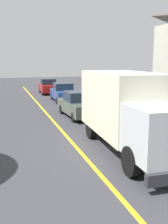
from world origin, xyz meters
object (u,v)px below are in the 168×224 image
(parked_car_mid, at_px, (63,93))
(stop_sign, at_px, (163,100))
(box_truck, at_px, (129,108))
(parked_car_near, at_px, (79,105))
(parked_car_far, at_px, (48,87))

(parked_car_mid, xyz_separation_m, stop_sign, (1.90, -13.18, 1.06))
(box_truck, height_order, parked_car_near, box_truck)
(box_truck, xyz_separation_m, stop_sign, (2.29, 1.05, 0.09))
(parked_car_mid, height_order, parked_car_far, same)
(parked_car_far, distance_m, stop_sign, 19.68)
(parked_car_mid, distance_m, parked_car_far, 6.36)
(box_truck, relative_size, parked_car_near, 1.62)
(parked_car_near, bearing_deg, stop_sign, -67.76)
(parked_car_mid, bearing_deg, parked_car_far, 92.94)
(parked_car_mid, bearing_deg, parked_car_near, -94.54)
(parked_car_near, xyz_separation_m, stop_sign, (2.47, -6.03, 1.06))
(parked_car_near, height_order, parked_car_far, same)
(box_truck, xyz_separation_m, parked_car_near, (-0.17, 7.08, -0.97))
(stop_sign, bearing_deg, box_truck, -155.33)
(parked_car_mid, height_order, stop_sign, stop_sign)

